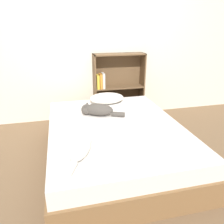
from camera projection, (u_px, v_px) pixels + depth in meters
name	position (u px, v px, depth m)	size (l,w,h in m)	color
ground_plane	(115.00, 158.00, 2.70)	(8.00, 8.00, 0.00)	brown
wall_back	(94.00, 44.00, 3.51)	(8.00, 0.06, 2.50)	silver
bed	(115.00, 142.00, 2.62)	(1.54, 1.99, 0.45)	brown
pillow	(107.00, 98.00, 3.23)	(0.50, 0.37, 0.14)	white
cat_light	(81.00, 147.00, 1.94)	(0.31, 0.53, 0.15)	white
cat_dark	(97.00, 110.00, 2.77)	(0.53, 0.31, 0.16)	#47423D
bookshelf	(117.00, 86.00, 3.73)	(0.85, 0.26, 1.10)	brown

